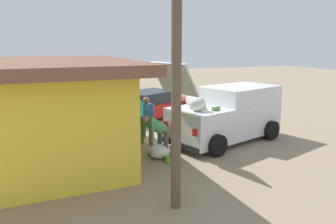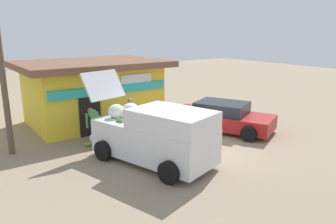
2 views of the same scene
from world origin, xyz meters
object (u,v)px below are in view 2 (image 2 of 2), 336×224
at_px(parked_sedan, 222,117).
at_px(paint_bucket, 157,126).
at_px(unloaded_banana_pile, 97,138).
at_px(customer_bending, 96,122).
at_px(storefront_bar, 93,91).
at_px(vendor_standing, 131,115).
at_px(delivery_van, 156,135).

distance_m(parked_sedan, paint_bucket, 2.82).
bearing_deg(unloaded_banana_pile, customer_bending, 58.26).
xyz_separation_m(parked_sedan, unloaded_banana_pile, (-5.22, 1.26, -0.38)).
xyz_separation_m(storefront_bar, vendor_standing, (0.39, -3.06, -0.56)).
height_order(storefront_bar, delivery_van, storefront_bar).
distance_m(parked_sedan, vendor_standing, 3.98).
bearing_deg(delivery_van, parked_sedan, 19.78).
relative_size(storefront_bar, customer_bending, 5.01).
distance_m(storefront_bar, parked_sedan, 6.05).
distance_m(delivery_van, customer_bending, 3.02).
relative_size(parked_sedan, paint_bucket, 13.18).
bearing_deg(paint_bucket, customer_bending, -177.88).
xyz_separation_m(unloaded_banana_pile, paint_bucket, (2.83, 0.19, -0.03)).
relative_size(storefront_bar, unloaded_banana_pile, 7.12).
bearing_deg(parked_sedan, delivery_van, -160.22).
xyz_separation_m(parked_sedan, vendor_standing, (-3.76, 1.24, 0.35)).
distance_m(parked_sedan, customer_bending, 5.35).
xyz_separation_m(vendor_standing, paint_bucket, (1.37, 0.21, -0.75)).
xyz_separation_m(customer_bending, unloaded_banana_pile, (-0.05, -0.09, -0.63)).
height_order(unloaded_banana_pile, paint_bucket, unloaded_banana_pile).
height_order(parked_sedan, unloaded_banana_pile, parked_sedan).
xyz_separation_m(storefront_bar, paint_bucket, (1.76, -2.85, -1.31)).
height_order(parked_sedan, paint_bucket, parked_sedan).
bearing_deg(vendor_standing, storefront_bar, 97.22).
xyz_separation_m(storefront_bar, parked_sedan, (4.15, -4.30, -0.91)).
xyz_separation_m(delivery_van, unloaded_banana_pile, (-0.95, 2.79, -0.74)).
bearing_deg(storefront_bar, parked_sedan, -46.00).
bearing_deg(storefront_bar, paint_bucket, -58.28).
height_order(customer_bending, unloaded_banana_pile, customer_bending).
xyz_separation_m(customer_bending, paint_bucket, (2.78, 0.10, -0.65)).
relative_size(unloaded_banana_pile, paint_bucket, 2.62).
height_order(vendor_standing, customer_bending, vendor_standing).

